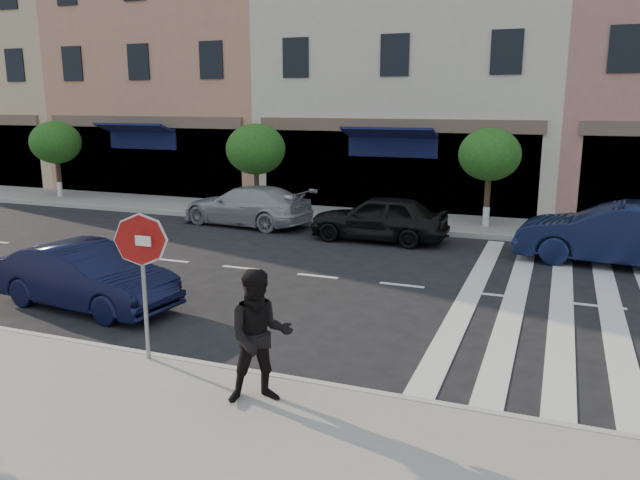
{
  "coord_description": "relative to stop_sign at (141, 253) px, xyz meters",
  "views": [
    {
      "loc": [
        5.08,
        -8.97,
        3.97
      ],
      "look_at": [
        0.92,
        1.78,
        1.4
      ],
      "focal_mm": 35.0,
      "sensor_mm": 36.0,
      "label": 1
    }
  ],
  "objects": [
    {
      "name": "car_far_mid",
      "position": [
        0.82,
        9.83,
        -1.13
      ],
      "size": [
        3.96,
        1.6,
        1.35
      ],
      "primitive_type": "imported",
      "rotation": [
        0.0,
        0.0,
        -1.57
      ],
      "color": "black",
      "rests_on": "ground"
    },
    {
      "name": "stop_sign",
      "position": [
        0.0,
        0.0,
        0.0
      ],
      "size": [
        0.8,
        0.11,
        2.25
      ],
      "rotation": [
        0.0,
        0.0,
        -0.02
      ],
      "color": "gray",
      "rests_on": "sidewalk_near"
    },
    {
      "name": "street_tree_wa",
      "position": [
        -13.45,
        12.47,
        0.53
      ],
      "size": [
        2.0,
        2.0,
        3.05
      ],
      "color": "#473323",
      "rests_on": "sidewalk_far"
    },
    {
      "name": "walker",
      "position": [
        2.2,
        -0.59,
        -0.77
      ],
      "size": [
        1.08,
        1.02,
        1.77
      ],
      "primitive_type": "imported",
      "rotation": [
        0.0,
        0.0,
        0.56
      ],
      "color": "black",
      "rests_on": "sidewalk_near"
    },
    {
      "name": "street_tree_c",
      "position": [
        3.55,
        12.47,
        0.56
      ],
      "size": [
        1.9,
        1.9,
        3.04
      ],
      "color": "#473323",
      "rests_on": "sidewalk_far"
    },
    {
      "name": "building_centre",
      "position": [
        0.05,
        18.67,
        3.7
      ],
      "size": [
        11.0,
        9.0,
        11.0
      ],
      "primitive_type": "cube",
      "color": "beige",
      "rests_on": "ground"
    },
    {
      "name": "building_west_far",
      "position": [
        -21.45,
        18.67,
        4.2
      ],
      "size": [
        12.0,
        9.0,
        12.0
      ],
      "primitive_type": "cube",
      "color": "tan",
      "rests_on": "ground"
    },
    {
      "name": "sidewalk_near",
      "position": [
        0.55,
        -2.08,
        -1.73
      ],
      "size": [
        60.0,
        4.5,
        0.15
      ],
      "primitive_type": "cube",
      "color": "gray",
      "rests_on": "ground"
    },
    {
      "name": "car_far_right",
      "position": [
        7.05,
        9.27,
        -1.02
      ],
      "size": [
        4.88,
        2.11,
        1.56
      ],
      "primitive_type": "imported",
      "rotation": [
        0.0,
        0.0,
        -1.67
      ],
      "color": "black",
      "rests_on": "ground"
    },
    {
      "name": "street_tree_wb",
      "position": [
        -4.45,
        12.47,
        0.51
      ],
      "size": [
        2.1,
        2.1,
        3.06
      ],
      "color": "#473323",
      "rests_on": "sidewalk_far"
    },
    {
      "name": "car_far_left",
      "position": [
        -3.85,
        10.55,
        -1.16
      ],
      "size": [
        4.64,
        2.37,
        1.29
      ],
      "primitive_type": "imported",
      "rotation": [
        0.0,
        0.0,
        -1.7
      ],
      "color": "#A0A0A5",
      "rests_on": "ground"
    },
    {
      "name": "sidewalk_far",
      "position": [
        0.55,
        12.67,
        -1.73
      ],
      "size": [
        60.0,
        3.0,
        0.15
      ],
      "primitive_type": "cube",
      "color": "gray",
      "rests_on": "ground"
    },
    {
      "name": "ground",
      "position": [
        0.55,
        1.67,
        -1.8
      ],
      "size": [
        120.0,
        120.0,
        0.0
      ],
      "primitive_type": "plane",
      "color": "black",
      "rests_on": "ground"
    },
    {
      "name": "car_near_mid",
      "position": [
        -2.85,
        1.97,
        -1.17
      ],
      "size": [
        3.96,
        1.77,
        1.26
      ],
      "primitive_type": "imported",
      "rotation": [
        0.0,
        0.0,
        1.46
      ],
      "color": "black",
      "rests_on": "ground"
    },
    {
      "name": "building_west_mid",
      "position": [
        -10.45,
        18.67,
        5.2
      ],
      "size": [
        10.0,
        9.0,
        14.0
      ],
      "primitive_type": "cube",
      "color": "tan",
      "rests_on": "ground"
    }
  ]
}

